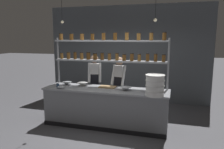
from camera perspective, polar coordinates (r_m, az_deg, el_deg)
ground_plane at (r=5.51m, az=-1.66°, el=-13.09°), size 40.00×40.00×0.00m
back_wall at (r=7.37m, az=3.84°, el=5.40°), size 5.40×0.12×3.16m
prep_counter at (r=5.34m, az=-1.69°, el=-8.55°), size 3.00×0.76×0.92m
spice_shelf_unit at (r=5.41m, az=-0.79°, el=5.82°), size 2.89×0.28×2.26m
chef_left at (r=6.02m, az=-4.52°, el=-1.63°), size 0.41×0.34×1.66m
chef_center at (r=5.68m, az=1.90°, el=-2.43°), size 0.39×0.32×1.64m
container_stack at (r=4.65m, az=11.16°, el=-2.77°), size 0.40×0.40×0.45m
cutting_board at (r=5.36m, az=-1.25°, el=-3.24°), size 0.40×0.26×0.02m
prep_bowl_near_left at (r=5.08m, az=3.55°, el=-3.71°), size 0.27×0.27×0.08m
prep_bowl_center_front at (r=5.37m, az=-13.11°, el=-3.36°), size 0.17×0.17×0.05m
prep_bowl_center_back at (r=5.77m, az=-11.71°, el=-2.29°), size 0.25×0.25×0.07m
prep_bowl_near_right at (r=5.60m, az=-7.72°, el=-2.52°), size 0.28×0.28×0.08m
serving_cup_front at (r=5.55m, az=-13.97°, el=-2.76°), size 0.07×0.07×0.08m
pendant_light_row at (r=5.08m, az=-1.60°, el=14.13°), size 2.27×0.07×0.65m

